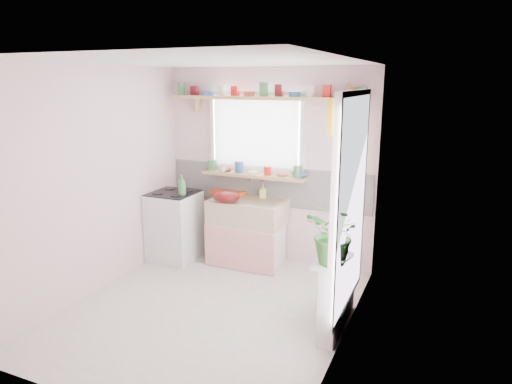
% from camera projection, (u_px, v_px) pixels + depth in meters
% --- Properties ---
extents(room, '(3.20, 3.20, 3.20)m').
position_uv_depth(room, '(298.00, 171.00, 4.96)').
color(room, white).
rests_on(room, ground).
extents(sink_unit, '(0.95, 0.65, 1.11)m').
position_uv_depth(sink_unit, '(247.00, 232.00, 5.88)').
color(sink_unit, white).
rests_on(sink_unit, ground).
extents(cooker, '(0.58, 0.58, 0.93)m').
position_uv_depth(cooker, '(175.00, 226.00, 6.03)').
color(cooker, white).
rests_on(cooker, ground).
extents(radiator_ledge, '(0.22, 0.95, 0.78)m').
position_uv_depth(radiator_ledge, '(338.00, 288.00, 4.35)').
color(radiator_ledge, white).
rests_on(radiator_ledge, ground).
extents(windowsill, '(1.40, 0.22, 0.04)m').
position_uv_depth(windowsill, '(253.00, 175.00, 5.88)').
color(windowsill, tan).
rests_on(windowsill, room).
extents(pine_shelf, '(2.52, 0.24, 0.04)m').
position_uv_depth(pine_shelf, '(264.00, 98.00, 5.58)').
color(pine_shelf, tan).
rests_on(pine_shelf, room).
extents(shelf_crockery, '(2.47, 0.11, 0.12)m').
position_uv_depth(shelf_crockery, '(263.00, 92.00, 5.57)').
color(shelf_crockery, '#3F7F4C').
rests_on(shelf_crockery, pine_shelf).
extents(sill_crockery, '(1.35, 0.11, 0.12)m').
position_uv_depth(sill_crockery, '(252.00, 169.00, 5.87)').
color(sill_crockery, '#3F7F4C').
rests_on(sill_crockery, windowsill).
extents(dish_tray, '(0.50, 0.43, 0.04)m').
position_uv_depth(dish_tray, '(228.00, 192.00, 6.11)').
color(dish_tray, '#EF4D15').
rests_on(dish_tray, sink_unit).
extents(colander, '(0.38, 0.38, 0.15)m').
position_uv_depth(colander, '(227.00, 197.00, 5.67)').
color(colander, '#560E0F').
rests_on(colander, sink_unit).
extents(jade_plant, '(0.61, 0.57, 0.54)m').
position_uv_depth(jade_plant, '(336.00, 234.00, 3.91)').
color(jade_plant, '#2E6829').
rests_on(jade_plant, radiator_ledge).
extents(fruit_bowl, '(0.32, 0.32, 0.07)m').
position_uv_depth(fruit_bowl, '(336.00, 258.00, 4.01)').
color(fruit_bowl, silver).
rests_on(fruit_bowl, radiator_ledge).
extents(herb_pot, '(0.14, 0.12, 0.23)m').
position_uv_depth(herb_pot, '(347.00, 235.00, 4.36)').
color(herb_pot, '#296026').
rests_on(herb_pot, radiator_ledge).
extents(soap_bottle_sink, '(0.10, 0.10, 0.18)m').
position_uv_depth(soap_bottle_sink, '(263.00, 191.00, 5.89)').
color(soap_bottle_sink, '#F1E66B').
rests_on(soap_bottle_sink, sink_unit).
extents(sill_cup, '(0.13, 0.13, 0.09)m').
position_uv_depth(sill_cup, '(223.00, 169.00, 5.97)').
color(sill_cup, beige).
rests_on(sill_cup, windowsill).
extents(sill_bowl, '(0.25, 0.25, 0.07)m').
position_uv_depth(sill_bowl, '(300.00, 174.00, 5.68)').
color(sill_bowl, '#30679C').
rests_on(sill_bowl, windowsill).
extents(shelf_vase, '(0.16, 0.16, 0.16)m').
position_uv_depth(shelf_vase, '(350.00, 90.00, 5.09)').
color(shelf_vase, '#A05F31').
rests_on(shelf_vase, pine_shelf).
extents(cooker_bottle, '(0.11, 0.12, 0.26)m').
position_uv_depth(cooker_bottle, '(182.00, 185.00, 5.76)').
color(cooker_bottle, '#448846').
rests_on(cooker_bottle, cooker).
extents(fruit, '(0.20, 0.14, 0.10)m').
position_uv_depth(fruit, '(337.00, 251.00, 4.00)').
color(fruit, orange).
rests_on(fruit, fruit_bowl).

